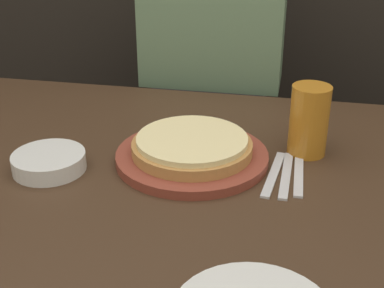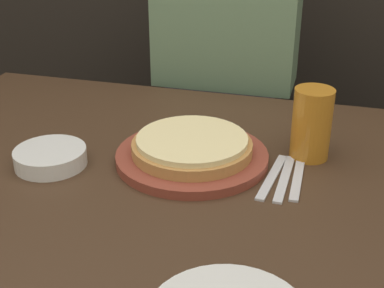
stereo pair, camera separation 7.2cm
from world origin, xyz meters
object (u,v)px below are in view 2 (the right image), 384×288
at_px(pizza_on_board, 192,151).
at_px(dinner_knife, 285,178).
at_px(spoon, 297,180).
at_px(diner_person, 225,108).
at_px(beer_glass, 312,121).
at_px(side_bowl, 51,157).
at_px(fork, 272,177).

relative_size(pizza_on_board, dinner_knife, 1.69).
distance_m(spoon, diner_person, 0.67).
relative_size(pizza_on_board, beer_glass, 2.10).
bearing_deg(diner_person, side_bowl, -108.82).
bearing_deg(pizza_on_board, dinner_knife, -7.86).
xyz_separation_m(side_bowl, dinner_knife, (0.48, 0.07, -0.02)).
distance_m(pizza_on_board, beer_glass, 0.26).
height_order(beer_glass, spoon, beer_glass).
xyz_separation_m(spoon, diner_person, (-0.28, 0.60, -0.11)).
xyz_separation_m(pizza_on_board, side_bowl, (-0.28, -0.10, -0.01)).
xyz_separation_m(beer_glass, diner_person, (-0.29, 0.49, -0.19)).
height_order(fork, dinner_knife, same).
bearing_deg(diner_person, fork, -69.36).
bearing_deg(side_bowl, fork, 8.44).
bearing_deg(pizza_on_board, beer_glass, 20.31).
distance_m(side_bowl, fork, 0.46).
height_order(side_bowl, diner_person, diner_person).
distance_m(beer_glass, side_bowl, 0.55).
bearing_deg(spoon, dinner_knife, 180.00).
distance_m(dinner_knife, spoon, 0.02).
distance_m(dinner_knife, diner_person, 0.66).
distance_m(fork, spoon, 0.05).
distance_m(beer_glass, spoon, 0.14).
relative_size(beer_glass, fork, 0.80).
bearing_deg(fork, side_bowl, -171.56).
relative_size(beer_glass, side_bowl, 1.03).
bearing_deg(diner_person, pizza_on_board, -84.81).
xyz_separation_m(beer_glass, fork, (-0.06, -0.12, -0.08)).
height_order(dinner_knife, spoon, same).
height_order(dinner_knife, diner_person, diner_person).
xyz_separation_m(pizza_on_board, fork, (0.17, -0.03, -0.02)).
relative_size(pizza_on_board, spoon, 1.99).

